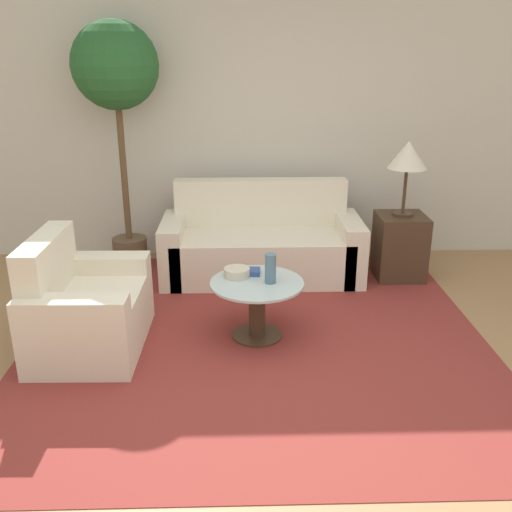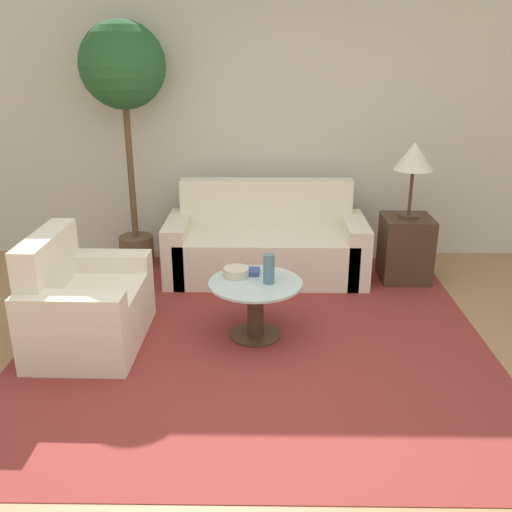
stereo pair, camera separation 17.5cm
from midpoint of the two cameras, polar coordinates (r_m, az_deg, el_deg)
The scene contains 12 objects.
ground_plane at distance 3.63m, azimuth 1.45°, elevation -14.05°, with size 14.00×14.00×0.00m, color #9E754C.
wall_back at distance 5.75m, azimuth 1.31°, elevation 12.77°, with size 10.00×0.06×2.60m.
rug at distance 4.32m, azimuth 1.12°, elevation -7.97°, with size 3.38×3.37×0.01m.
sofa_main at distance 5.37m, azimuth 1.93°, elevation 1.05°, with size 1.83×0.78×0.87m.
armchair at distance 4.28m, azimuth -15.90°, elevation -4.99°, with size 0.74×1.01×0.83m.
coffee_table at distance 4.20m, azimuth 1.15°, elevation -4.59°, with size 0.68×0.68×0.44m.
side_table at distance 5.44m, azimuth 15.60°, elevation 0.73°, with size 0.44×0.44×0.60m.
table_lamp at distance 5.23m, azimuth 16.46°, elevation 9.38°, with size 0.35×0.35×0.67m.
potted_plant at distance 5.46m, azimuth -12.16°, elevation 16.90°, with size 0.77×0.77×2.28m.
vase at distance 4.08m, azimuth 2.53°, elevation -1.29°, with size 0.08×0.08×0.22m.
bowl at distance 4.22m, azimuth -0.81°, elevation -1.63°, with size 0.19×0.19×0.07m.
book_stack at distance 4.27m, azimuth 0.18°, elevation -1.56°, with size 0.21×0.14×0.04m.
Camera 2 is at (0.04, -3.00, 2.05)m, focal length 40.00 mm.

